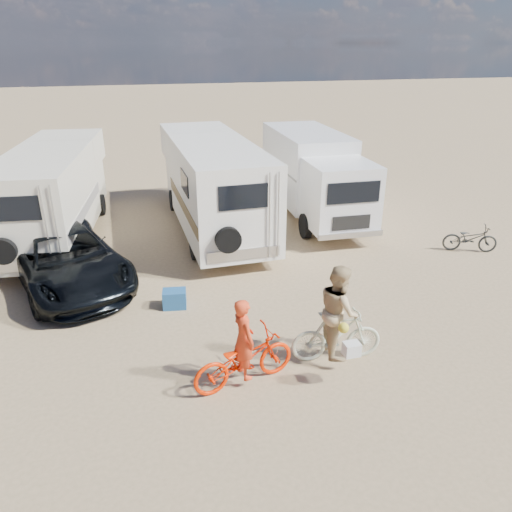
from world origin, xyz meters
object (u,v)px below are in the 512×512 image
object	(u,v)px
rider_man	(244,347)
crate	(248,249)
rv_left	(55,195)
bike_man	(244,359)
rider_woman	(338,319)
bike_parked	(470,238)
box_truck	(315,177)
dark_suv	(66,258)
bike_woman	(337,336)
rv_main	(213,186)
cooler	(175,299)

from	to	relation	value
rider_man	crate	distance (m)	5.91
rv_left	bike_man	distance (m)	9.42
rider_woman	bike_parked	xyz separation A→B (m)	(6.01, 3.93, -0.50)
box_truck	crate	distance (m)	4.30
rv_left	rider_man	xyz separation A→B (m)	(3.82, -8.56, -0.63)
dark_suv	bike_man	bearing A→B (deg)	-75.91
rv_left	bike_woman	xyz separation A→B (m)	(5.71, -8.31, -0.86)
bike_parked	rv_main	bearing A→B (deg)	83.52
crate	bike_woman	bearing A→B (deg)	-86.47
rv_main	rider_man	distance (m)	8.15
rv_main	rv_left	size ratio (longest dim) A/B	1.06
rv_main	bike_man	bearing A→B (deg)	-98.03
box_truck	crate	xyz separation A→B (m)	(-3.08, -2.73, -1.24)
bike_woman	bike_parked	world-z (taller)	bike_woman
rv_left	cooler	xyz separation A→B (m)	(2.94, -5.43, -1.18)
rv_left	rider_man	world-z (taller)	rv_left
bike_man	rider_woman	xyz separation A→B (m)	(1.89, 0.25, 0.40)
rider_man	rider_woman	size ratio (longest dim) A/B	0.84
rv_left	cooler	bearing A→B (deg)	-54.46
dark_suv	rider_man	size ratio (longest dim) A/B	3.32
rider_woman	bike_parked	distance (m)	7.20
bike_parked	bike_woman	bearing A→B (deg)	146.12
cooler	crate	world-z (taller)	cooler
bike_woman	rider_man	bearing A→B (deg)	105.02
cooler	rider_woman	bearing A→B (deg)	-37.42
rider_woman	bike_parked	bearing A→B (deg)	-49.15
rider_woman	crate	bearing A→B (deg)	11.16
bike_man	rider_woman	world-z (taller)	rider_woman
bike_woman	bike_parked	bearing A→B (deg)	-49.15
dark_suv	bike_woman	distance (m)	7.14
rider_woman	rider_man	bearing A→B (deg)	105.02
bike_woman	bike_parked	size ratio (longest dim) A/B	1.15
box_truck	cooler	world-z (taller)	box_truck
box_truck	rider_woman	xyz separation A→B (m)	(-2.75, -8.16, -0.51)
rider_man	bike_parked	distance (m)	8.94
bike_woman	cooler	bearing A→B (deg)	51.48
rider_woman	bike_woman	bearing A→B (deg)	0.00
box_truck	cooler	xyz separation A→B (m)	(-5.52, -5.28, -1.20)
rv_main	rider_man	xyz separation A→B (m)	(-1.00, -8.06, -0.69)
bike_parked	crate	world-z (taller)	bike_parked
rider_woman	cooler	world-z (taller)	rider_woman
rv_main	dark_suv	distance (m)	5.31
rv_main	box_truck	bearing A→B (deg)	4.39
rv_left	rider_woman	world-z (taller)	rv_left
bike_woman	rider_woman	world-z (taller)	rider_woman
dark_suv	cooler	bearing A→B (deg)	-57.80
dark_suv	bike_man	world-z (taller)	dark_suv
rv_left	dark_suv	world-z (taller)	rv_left
bike_man	crate	bearing A→B (deg)	-28.38
dark_suv	cooler	xyz separation A→B (m)	(2.47, -1.97, -0.49)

